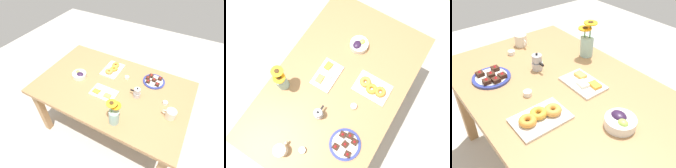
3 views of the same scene
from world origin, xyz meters
The scene contains 11 objects.
ground_plane centered at (0.00, 0.00, 0.00)m, with size 6.00×6.00×0.00m, color #B7B2A8.
dining_table centered at (0.00, 0.00, 0.65)m, with size 1.60×1.00×0.74m.
coffee_mug centered at (-0.64, 0.09, 0.78)m, with size 0.13×0.09×0.09m.
grape_bowl centered at (0.39, 0.03, 0.77)m, with size 0.15×0.15×0.07m.
cheese_platter centered at (0.03, 0.12, 0.75)m, with size 0.26×0.17×0.03m.
croissant_platter centered at (0.12, -0.24, 0.76)m, with size 0.19×0.28×0.05m.
jam_cup_honey centered at (-0.08, -0.19, 0.76)m, with size 0.05×0.05×0.03m.
jam_cup_berry centered at (-0.56, -0.04, 0.76)m, with size 0.05×0.05×0.03m.
dessert_plate centered at (-0.36, -0.28, 0.75)m, with size 0.23×0.23×0.05m.
flower_vase centered at (-0.22, 0.37, 0.83)m, with size 0.11×0.11×0.25m.
moka_pot centered at (-0.28, 0.00, 0.79)m, with size 0.11×0.07×0.12m.
Camera 1 is at (-0.62, 1.14, 2.04)m, focal length 28.00 mm.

